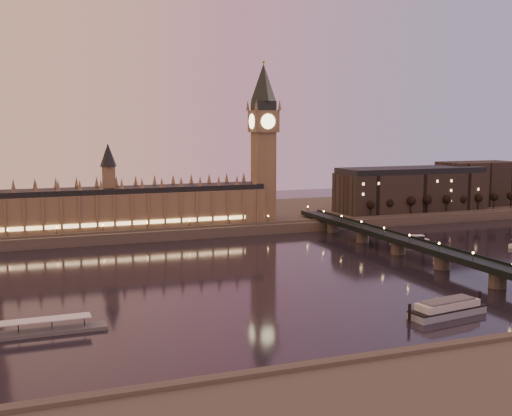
{
  "coord_description": "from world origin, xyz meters",
  "views": [
    {
      "loc": [
        -98.32,
        -270.36,
        69.15
      ],
      "look_at": [
        16.46,
        35.0,
        26.48
      ],
      "focal_mm": 45.0,
      "sensor_mm": 36.0,
      "label": 1
    }
  ],
  "objects": [
    {
      "name": "bare_tree_5",
      "position": [
        204.13,
        109.0,
        14.5
      ],
      "size": [
        5.61,
        5.61,
        11.41
      ],
      "color": "black",
      "rests_on": "ground"
    },
    {
      "name": "bare_tree_0",
      "position": [
        128.9,
        109.0,
        14.5
      ],
      "size": [
        5.61,
        5.61,
        11.41
      ],
      "color": "black",
      "rests_on": "ground"
    },
    {
      "name": "bare_tree_3",
      "position": [
        174.04,
        109.0,
        14.5
      ],
      "size": [
        5.61,
        5.61,
        11.41
      ],
      "color": "black",
      "rests_on": "ground"
    },
    {
      "name": "palace_of_westminster",
      "position": [
        -40.12,
        120.99,
        21.71
      ],
      "size": [
        180.0,
        26.62,
        52.0
      ],
      "color": "brown",
      "rests_on": "ground"
    },
    {
      "name": "cruise_boat_b",
      "position": [
        117.73,
        46.59,
        1.82
      ],
      "size": [
        23.07,
        12.08,
        4.14
      ],
      "rotation": [
        0.0,
        0.0,
        -0.31
      ],
      "color": "silver",
      "rests_on": "ground"
    },
    {
      "name": "ground",
      "position": [
        0.0,
        0.0,
        0.0
      ],
      "size": [
        700.0,
        700.0,
        0.0
      ],
      "primitive_type": "plane",
      "color": "black",
      "rests_on": "ground"
    },
    {
      "name": "bare_tree_7",
      "position": [
        234.23,
        109.0,
        14.5
      ],
      "size": [
        5.61,
        5.61,
        11.41
      ],
      "color": "black",
      "rests_on": "ground"
    },
    {
      "name": "bare_tree_1",
      "position": [
        143.95,
        109.0,
        14.5
      ],
      "size": [
        5.61,
        5.61,
        11.41
      ],
      "color": "black",
      "rests_on": "ground"
    },
    {
      "name": "bare_tree_6",
      "position": [
        219.18,
        109.0,
        14.5
      ],
      "size": [
        5.61,
        5.61,
        11.41
      ],
      "color": "black",
      "rests_on": "ground"
    },
    {
      "name": "moored_barge",
      "position": [
        46.32,
        -83.34,
        2.79
      ],
      "size": [
        35.61,
        13.23,
        6.6
      ],
      "rotation": [
        0.0,
        0.0,
        0.15
      ],
      "color": "#8EA0B5",
      "rests_on": "ground"
    },
    {
      "name": "pontoon_pier",
      "position": [
        -93.77,
        -52.63,
        1.27
      ],
      "size": [
        44.29,
        7.38,
        11.81
      ],
      "color": "#595B5E",
      "rests_on": "ground"
    },
    {
      "name": "westminster_bridge",
      "position": [
        91.61,
        0.0,
        5.52
      ],
      "size": [
        13.2,
        260.0,
        15.3
      ],
      "color": "black",
      "rests_on": "ground"
    },
    {
      "name": "bare_tree_4",
      "position": [
        189.09,
        109.0,
        14.5
      ],
      "size": [
        5.61,
        5.61,
        11.41
      ],
      "color": "black",
      "rests_on": "ground"
    },
    {
      "name": "bare_tree_8",
      "position": [
        249.28,
        109.0,
        14.5
      ],
      "size": [
        5.61,
        5.61,
        11.41
      ],
      "color": "black",
      "rests_on": "ground"
    },
    {
      "name": "far_embankment",
      "position": [
        30.0,
        165.0,
        3.0
      ],
      "size": [
        560.0,
        130.0,
        6.0
      ],
      "primitive_type": "cube",
      "color": "#423D35",
      "rests_on": "ground"
    },
    {
      "name": "bare_tree_2",
      "position": [
        158.99,
        109.0,
        14.5
      ],
      "size": [
        5.61,
        5.61,
        11.41
      ],
      "color": "black",
      "rests_on": "ground"
    },
    {
      "name": "city_block",
      "position": [
        194.94,
        130.93,
        22.24
      ],
      "size": [
        155.0,
        45.0,
        34.0
      ],
      "color": "black",
      "rests_on": "ground"
    },
    {
      "name": "big_ben",
      "position": [
        53.99,
        120.99,
        63.95
      ],
      "size": [
        17.68,
        17.68,
        104.0
      ],
      "color": "brown",
      "rests_on": "ground"
    }
  ]
}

